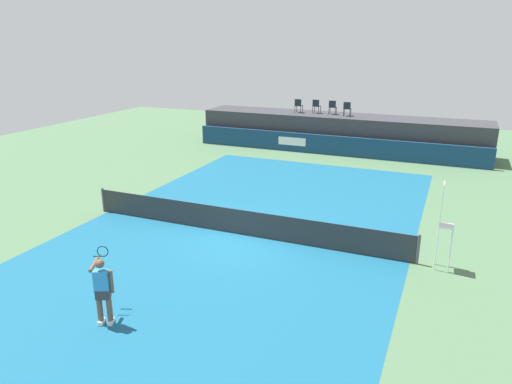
{
  "coord_description": "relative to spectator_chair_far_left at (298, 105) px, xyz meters",
  "views": [
    {
      "loc": [
        6.84,
        -14.6,
        6.84
      ],
      "look_at": [
        -0.21,
        2.0,
        1.0
      ],
      "focal_mm": 33.37,
      "sensor_mm": 36.0,
      "label": 1
    }
  ],
  "objects": [
    {
      "name": "spectator_chair_far_left",
      "position": [
        0.0,
        0.0,
        0.0
      ],
      "size": [
        0.44,
        0.44,
        0.89
      ],
      "color": "#1E232D",
      "rests_on": "spectator_platform"
    },
    {
      "name": "tennis_player",
      "position": [
        2.1,
        -21.71,
        -1.73
      ],
      "size": [
        1.02,
        1.07,
        1.77
      ],
      "color": "white",
      "rests_on": "court_inner"
    },
    {
      "name": "sponsor_wall",
      "position": [
        2.79,
        -1.71,
        -2.09
      ],
      "size": [
        18.0,
        0.22,
        1.2
      ],
      "color": "navy",
      "rests_on": "ground"
    },
    {
      "name": "ground_plane",
      "position": [
        2.8,
        -12.21,
        -2.69
      ],
      "size": [
        48.0,
        48.0,
        0.0
      ],
      "primitive_type": "plane",
      "color": "#4C704C"
    },
    {
      "name": "tennis_net",
      "position": [
        2.8,
        -15.21,
        -2.22
      ],
      "size": [
        12.4,
        0.02,
        0.95
      ],
      "primitive_type": "cube",
      "color": "#2D2D2D",
      "rests_on": "ground"
    },
    {
      "name": "spectator_chair_right",
      "position": [
        3.25,
        -0.2,
        0.0
      ],
      "size": [
        0.47,
        0.47,
        0.89
      ],
      "color": "#1E232D",
      "rests_on": "spectator_platform"
    },
    {
      "name": "net_post_far",
      "position": [
        9.0,
        -15.21,
        -2.19
      ],
      "size": [
        0.1,
        0.1,
        1.0
      ],
      "primitive_type": "cylinder",
      "color": "#4C4C51",
      "rests_on": "ground"
    },
    {
      "name": "net_post_near",
      "position": [
        -3.4,
        -15.21,
        -2.19
      ],
      "size": [
        0.1,
        0.1,
        1.0
      ],
      "primitive_type": "cylinder",
      "color": "#4C4C51",
      "rests_on": "ground"
    },
    {
      "name": "umpire_chair",
      "position": [
        9.62,
        -15.21,
        -1.11
      ],
      "size": [
        0.45,
        0.45,
        2.76
      ],
      "color": "white",
      "rests_on": "ground"
    },
    {
      "name": "spectator_chair_center",
      "position": [
        2.23,
        0.16,
        0.0
      ],
      "size": [
        0.47,
        0.47,
        0.89
      ],
      "color": "#1E232D",
      "rests_on": "spectator_platform"
    },
    {
      "name": "spectator_platform",
      "position": [
        2.8,
        0.09,
        -1.59
      ],
      "size": [
        18.0,
        2.8,
        2.2
      ],
      "primitive_type": "cube",
      "color": "#38383D",
      "rests_on": "ground"
    },
    {
      "name": "spectator_chair_left",
      "position": [
        1.14,
        0.23,
        0.0
      ],
      "size": [
        0.47,
        0.47,
        0.89
      ],
      "color": "#1E232D",
      "rests_on": "spectator_platform"
    },
    {
      "name": "tennis_ball",
      "position": [
        2.78,
        -4.85,
        -2.66
      ],
      "size": [
        0.07,
        0.07,
        0.07
      ],
      "primitive_type": "sphere",
      "color": "#D8EA33",
      "rests_on": "court_inner"
    },
    {
      "name": "court_inner",
      "position": [
        2.8,
        -15.21,
        -2.69
      ],
      "size": [
        12.0,
        22.0,
        0.0
      ],
      "primitive_type": "cube",
      "color": "#16597A",
      "rests_on": "ground"
    }
  ]
}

